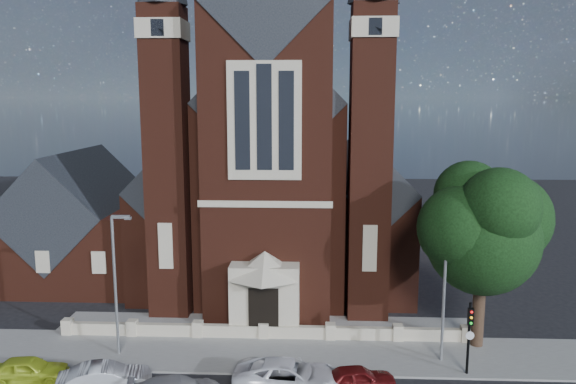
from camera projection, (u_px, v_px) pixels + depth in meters
name	position (u px, v px, depth m)	size (l,w,h in m)	color
ground	(274.00, 291.00, 42.15)	(120.00, 120.00, 0.00)	black
pavement_strip	(261.00, 354.00, 31.81)	(60.00, 5.00, 0.12)	slate
forecourt_paving	(267.00, 326.00, 35.75)	(26.00, 3.00, 0.14)	slate
forecourt_wall	(264.00, 339.00, 33.78)	(24.00, 0.40, 0.90)	#B4A88F
church	(279.00, 170.00, 48.61)	(20.01, 34.90, 29.20)	#471D12
parish_hall	(78.00, 228.00, 45.13)	(12.00, 12.20, 10.24)	#471D12
street_tree	(486.00, 232.00, 31.30)	(6.40, 6.60, 10.70)	black
street_lamp_left	(116.00, 277.00, 30.89)	(1.16, 0.22, 8.09)	gray
street_lamp_right	(446.00, 282.00, 30.12)	(1.16, 0.22, 8.09)	gray
traffic_signal	(470.00, 329.00, 28.86)	(0.28, 0.42, 4.00)	black
car_lime_van	(28.00, 370.00, 28.54)	(1.59, 3.94, 1.34)	#AFC627
car_silver_a	(105.00, 379.00, 27.46)	(1.56, 4.47, 1.47)	#B4B8BC
car_white_suv	(290.00, 377.00, 27.67)	(2.56, 5.56, 1.54)	white
car_dark_red	(358.00, 379.00, 27.69)	(1.53, 3.80, 1.29)	#590F10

